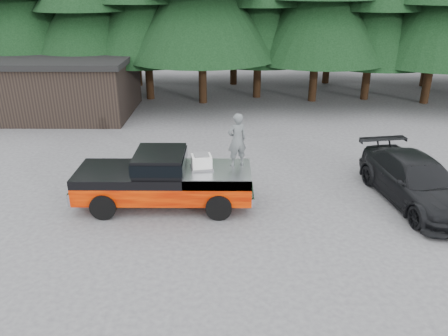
{
  "coord_description": "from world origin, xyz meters",
  "views": [
    {
      "loc": [
        0.54,
        -12.67,
        7.04
      ],
      "look_at": [
        0.44,
        0.0,
        1.64
      ],
      "focal_mm": 35.0,
      "sensor_mm": 36.0,
      "label": 1
    }
  ],
  "objects_px": {
    "utility_building": "(60,85)",
    "pickup_truck": "(165,187)",
    "man_on_bed": "(237,140)",
    "air_compressor": "(202,162)",
    "parked_car": "(416,181)"
  },
  "relations": [
    {
      "from": "air_compressor",
      "to": "man_on_bed",
      "type": "xyz_separation_m",
      "value": [
        1.17,
        0.25,
        0.69
      ]
    },
    {
      "from": "pickup_truck",
      "to": "man_on_bed",
      "type": "height_order",
      "value": "man_on_bed"
    },
    {
      "from": "parked_car",
      "to": "pickup_truck",
      "type": "bearing_deg",
      "value": 172.23
    },
    {
      "from": "air_compressor",
      "to": "utility_building",
      "type": "xyz_separation_m",
      "value": [
        -8.69,
        11.3,
        0.12
      ]
    },
    {
      "from": "utility_building",
      "to": "air_compressor",
      "type": "bearing_deg",
      "value": -52.44
    },
    {
      "from": "air_compressor",
      "to": "pickup_truck",
      "type": "bearing_deg",
      "value": 171.35
    },
    {
      "from": "pickup_truck",
      "to": "utility_building",
      "type": "distance_m",
      "value": 13.6
    },
    {
      "from": "utility_building",
      "to": "pickup_truck",
      "type": "bearing_deg",
      "value": -56.81
    },
    {
      "from": "pickup_truck",
      "to": "air_compressor",
      "type": "relative_size",
      "value": 9.31
    },
    {
      "from": "man_on_bed",
      "to": "parked_car",
      "type": "xyz_separation_m",
      "value": [
        6.16,
        -0.03,
        -1.46
      ]
    },
    {
      "from": "man_on_bed",
      "to": "pickup_truck",
      "type": "bearing_deg",
      "value": -16.03
    },
    {
      "from": "utility_building",
      "to": "parked_car",
      "type": "bearing_deg",
      "value": -34.66
    },
    {
      "from": "pickup_truck",
      "to": "man_on_bed",
      "type": "relative_size",
      "value": 3.28
    },
    {
      "from": "pickup_truck",
      "to": "air_compressor",
      "type": "bearing_deg",
      "value": 2.14
    },
    {
      "from": "pickup_truck",
      "to": "utility_building",
      "type": "height_order",
      "value": "utility_building"
    }
  ]
}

